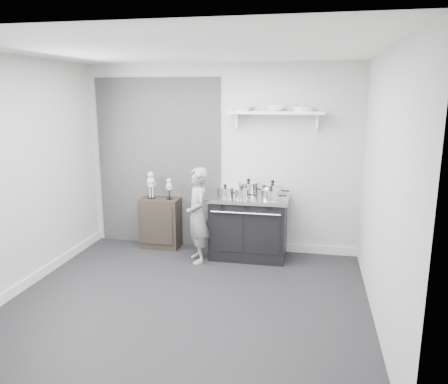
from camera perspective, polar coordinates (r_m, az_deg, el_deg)
The scene contains 16 objects.
ground at distance 5.09m, azimuth -4.74°, elevation -13.82°, with size 4.00×4.00×0.00m, color black.
room_shell at distance 4.77m, azimuth -5.63°, elevation 5.04°, with size 4.02×3.62×2.71m.
wall_shelf at distance 6.07m, azimuth 6.82°, elevation 10.16°, with size 1.30×0.26×0.24m.
stove at distance 6.18m, azimuth 3.23°, elevation -4.50°, with size 1.10×0.69×0.88m.
side_cabinet at distance 6.64m, azimuth -8.28°, elevation -4.00°, with size 0.58×0.34×0.75m, color black.
child at distance 5.94m, azimuth -3.46°, elevation -3.07°, with size 0.48×0.31×1.31m, color gray.
pot_front_left at distance 5.98m, azimuth 0.16°, elevation 0.00°, with size 0.32×0.24×0.18m.
pot_back_left at distance 6.14m, azimuth 3.21°, elevation 0.51°, with size 0.37×0.29×0.23m.
pot_back_right at distance 6.08m, azimuth 6.35°, elevation 0.30°, with size 0.38×0.30×0.23m.
pot_front_right at distance 5.85m, azimuth 6.12°, elevation -0.33°, with size 0.34×0.25×0.19m.
pot_front_center at distance 5.90m, azimuth 2.32°, elevation -0.24°, with size 0.28×0.19×0.17m.
skeleton_full at distance 6.54m, azimuth -9.52°, elevation 1.16°, with size 0.13×0.08×0.46m, color beige, non-canonical shape.
skeleton_torso at distance 6.45m, azimuth -7.18°, elevation 0.62°, with size 0.10×0.06×0.36m, color beige, non-canonical shape.
bowl_large at distance 6.11m, azimuth 2.50°, elevation 10.87°, with size 0.28×0.28×0.07m, color white.
bowl_small at distance 6.06m, azimuth 6.80°, elevation 10.81°, with size 0.24×0.24×0.07m, color white.
plate_stack at distance 6.04m, azimuth 10.38°, elevation 10.62°, with size 0.26×0.26×0.06m, color silver.
Camera 1 is at (1.30, -4.36, 2.27)m, focal length 35.00 mm.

